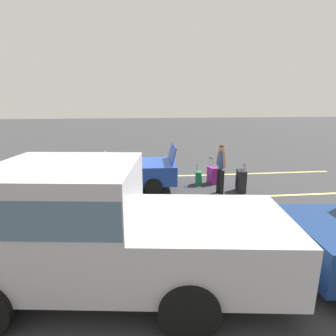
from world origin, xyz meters
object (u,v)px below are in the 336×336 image
object	(u,v)px
suitcase_medium_bright	(212,175)
traveler_person	(221,166)
suitcase_large_black	(241,181)
suitcase_small_carryon	(198,178)
parked_pickup_truck_near	(100,226)
convertible_car	(110,173)

from	to	relation	value
suitcase_medium_bright	traveler_person	world-z (taller)	traveler_person
suitcase_large_black	suitcase_medium_bright	size ratio (longest dim) A/B	0.95
suitcase_medium_bright	suitcase_small_carryon	size ratio (longest dim) A/B	1.29
suitcase_small_carryon	parked_pickup_truck_near	size ratio (longest dim) A/B	0.15
traveler_person	parked_pickup_truck_near	xyz separation A→B (m)	(3.29, 4.29, 0.18)
traveler_person	parked_pickup_truck_near	distance (m)	5.41
suitcase_medium_bright	traveler_person	bearing A→B (deg)	-105.36
convertible_car	suitcase_small_carryon	bearing A→B (deg)	-175.40
suitcase_large_black	parked_pickup_truck_near	size ratio (longest dim) A/B	0.18
convertible_car	traveler_person	size ratio (longest dim) A/B	2.54
suitcase_medium_bright	traveler_person	size ratio (longest dim) A/B	0.60
suitcase_small_carryon	suitcase_large_black	bearing A→B (deg)	-24.95
suitcase_medium_bright	parked_pickup_truck_near	xyz separation A→B (m)	(3.33, 5.41, 0.79)
suitcase_small_carryon	suitcase_medium_bright	bearing A→B (deg)	19.57
suitcase_small_carryon	traveler_person	distance (m)	1.33
suitcase_large_black	traveler_person	world-z (taller)	traveler_person
suitcase_large_black	parked_pickup_truck_near	distance (m)	6.05
traveler_person	suitcase_small_carryon	bearing A→B (deg)	-74.95
suitcase_medium_bright	parked_pickup_truck_near	bearing A→B (deg)	-134.96
suitcase_large_black	suitcase_medium_bright	distance (m)	1.23
suitcase_large_black	parked_pickup_truck_near	bearing A→B (deg)	58.83
traveler_person	parked_pickup_truck_near	bearing A→B (deg)	41.72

